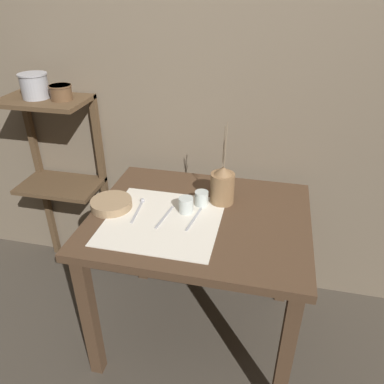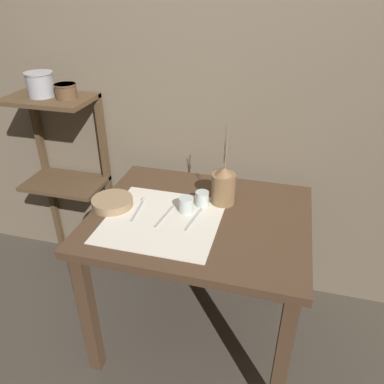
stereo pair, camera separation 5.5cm
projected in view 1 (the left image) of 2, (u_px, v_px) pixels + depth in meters
ground_plane at (198, 329)px, 2.13m from camera, size 12.00×12.00×0.00m
stone_wall_back at (221, 95)px, 1.97m from camera, size 7.00×0.06×2.40m
wooden_table at (199, 235)px, 1.80m from camera, size 1.01×0.82×0.78m
wooden_shelf_unit at (59, 159)px, 2.21m from camera, size 0.47×0.30×1.18m
linen_cloth at (163, 221)px, 1.70m from camera, size 0.52×0.50×0.00m
pitcher_with_flowers at (222, 186)px, 1.80m from camera, size 0.12×0.12×0.41m
wooden_bowl at (111, 204)px, 1.79m from camera, size 0.20×0.20×0.04m
glass_tumbler_near at (186, 205)px, 1.75m from camera, size 0.07×0.07×0.07m
glass_tumbler_far at (202, 198)px, 1.80m from camera, size 0.07×0.07×0.07m
spoon_inner at (140, 205)px, 1.81m from camera, size 0.03×0.20×0.02m
fork_outer at (165, 217)px, 1.72m from camera, size 0.04×0.19×0.00m
knife_center at (194, 219)px, 1.70m from camera, size 0.04×0.19×0.00m
metal_pot_large at (34, 85)px, 1.96m from camera, size 0.15×0.15×0.13m
metal_pot_small at (61, 92)px, 1.95m from camera, size 0.12×0.12×0.08m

